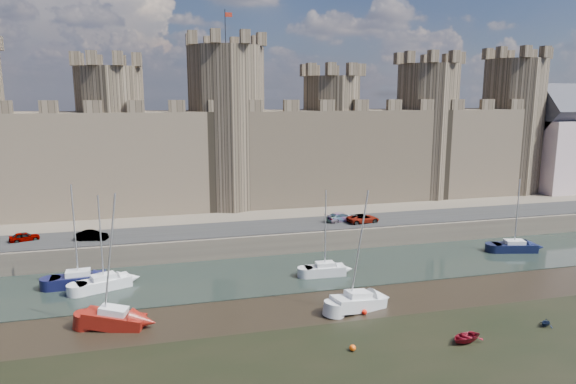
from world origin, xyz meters
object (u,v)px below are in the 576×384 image
Objects in this scene: sailboat_0 at (104,282)px; car_3 at (363,219)px; sailboat_1 at (79,279)px; sailboat_3 at (514,246)px; sailboat_4 at (114,319)px; car_2 at (340,217)px; sailboat_2 at (325,269)px; sailboat_5 at (358,301)px; car_0 at (24,237)px; car_1 at (92,236)px.

car_3 is at bearing -4.69° from sailboat_0.
sailboat_1 is (-33.49, -7.77, -2.28)m from car_3.
sailboat_3 is at bearing -125.95° from car_3.
sailboat_4 is (-45.52, -9.57, 0.10)m from sailboat_3.
car_2 is 32.34m from sailboat_1.
sailboat_2 reaches higher than car_2.
sailboat_4 reaches higher than car_3.
sailboat_0 is 1.05× the size of sailboat_3.
sailboat_5 is (-6.10, -21.27, -2.33)m from car_2.
car_0 is 0.29× the size of sailboat_5.
car_1 is 8.26m from sailboat_1.
car_1 is at bearing 83.28° from sailboat_1.
sailboat_0 is at bearing -166.31° from sailboat_3.
sailboat_0 is (2.01, -9.35, -2.34)m from car_1.
sailboat_2 is 0.84× the size of sailboat_5.
sailboat_5 is (-8.68, -19.83, -2.32)m from car_3.
sailboat_0 is (-30.98, -9.20, -2.34)m from car_3.
sailboat_0 reaches higher than sailboat_2.
sailboat_4 is 20.77m from sailboat_5.
sailboat_0 is 0.87× the size of sailboat_5.
sailboat_3 is 27.20m from sailboat_5.
sailboat_2 is (-6.23, -12.37, -2.35)m from car_2.
car_0 is 37.71m from car_2.
sailboat_5 reaches higher than sailboat_1.
car_2 is 0.40× the size of sailboat_1.
car_1 is (7.31, -1.56, 0.05)m from car_0.
car_3 is 18.47m from sailboat_3.
sailboat_1 is 0.91× the size of sailboat_4.
sailboat_4 is at bearing -155.06° from sailboat_3.
sailboat_1 is 1.12× the size of sailboat_2.
sailboat_4 reaches higher than sailboat_1.
car_0 is at bearing 109.27° from sailboat_0.
sailboat_1 reaches higher than car_0.
car_0 is at bearing -177.37° from sailboat_3.
sailboat_0 is 2.89m from sailboat_1.
car_2 is 0.37× the size of sailboat_4.
car_2 is 30.42m from sailboat_0.
sailboat_2 is (24.18, -11.09, -2.33)m from car_1.
sailboat_1 is at bearing 140.14° from sailboat_5.
sailboat_0 reaches higher than car_2.
car_1 is at bearing 80.88° from sailboat_0.
sailboat_0 is (-28.40, -10.64, -2.35)m from car_2.
sailboat_4 is (-20.58, -7.31, 0.05)m from sailboat_2.
sailboat_1 reaches higher than car_2.
sailboat_0 is 0.83× the size of sailboat_4.
car_2 is 2.96m from car_3.
sailboat_1 is (-30.91, -9.21, -2.29)m from car_2.
sailboat_2 reaches higher than sailboat_3.
sailboat_0 is 9.19m from sailboat_4.
sailboat_2 is 1.03× the size of sailboat_3.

